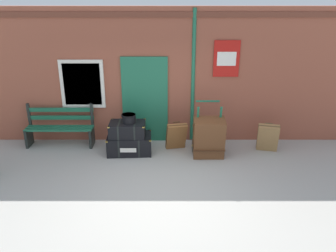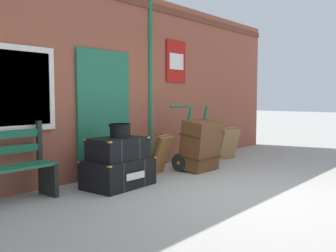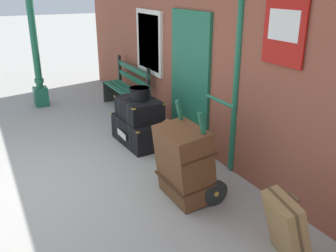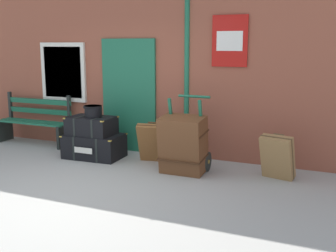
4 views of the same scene
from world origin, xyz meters
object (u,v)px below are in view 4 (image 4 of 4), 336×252
object	(u,v)px
steamer_trunk_middle	(92,126)
round_hatbox	(93,111)
porters_trolley	(187,154)
steamer_trunk_base	(94,146)
suitcase_slate	(152,143)
suitcase_oxblood	(277,157)
large_brown_trunk	(183,145)
platform_bench	(35,122)

from	to	relation	value
steamer_trunk_middle	round_hatbox	xyz separation A→B (m)	(0.05, -0.00, 0.28)
steamer_trunk_middle	porters_trolley	distance (m)	1.86
steamer_trunk_base	round_hatbox	size ratio (longest dim) A/B	3.25
steamer_trunk_middle	suitcase_slate	world-z (taller)	steamer_trunk_middle
steamer_trunk_middle	suitcase_slate	distance (m)	1.15
steamer_trunk_base	porters_trolley	size ratio (longest dim) A/B	0.88
steamer_trunk_base	round_hatbox	distance (m)	0.65
suitcase_oxblood	round_hatbox	bearing A→B (deg)	-178.53
suitcase_slate	steamer_trunk_middle	bearing A→B (deg)	-172.37
porters_trolley	suitcase_slate	xyz separation A→B (m)	(-0.72, 0.18, 0.08)
steamer_trunk_base	porters_trolley	xyz separation A→B (m)	(1.80, -0.05, 0.06)
large_brown_trunk	suitcase_slate	distance (m)	0.81
porters_trolley	suitcase_slate	distance (m)	0.74
platform_bench	large_brown_trunk	xyz separation A→B (m)	(3.51, -0.66, 0.02)
round_hatbox	suitcase_oxblood	world-z (taller)	round_hatbox
steamer_trunk_middle	large_brown_trunk	distance (m)	1.85
steamer_trunk_middle	porters_trolley	bearing A→B (deg)	-0.99
round_hatbox	large_brown_trunk	xyz separation A→B (m)	(1.78, -0.20, -0.39)
steamer_trunk_base	round_hatbox	xyz separation A→B (m)	(0.02, -0.02, 0.65)
steamer_trunk_middle	round_hatbox	size ratio (longest dim) A/B	2.53
suitcase_oxblood	large_brown_trunk	bearing A→B (deg)	-168.47
large_brown_trunk	suitcase_oxblood	xyz separation A→B (m)	(1.40, 0.29, -0.12)
steamer_trunk_base	large_brown_trunk	xyz separation A→B (m)	(1.80, -0.23, 0.25)
porters_trolley	steamer_trunk_middle	bearing A→B (deg)	179.01
platform_bench	porters_trolley	distance (m)	3.54
platform_bench	steamer_trunk_base	size ratio (longest dim) A/B	1.53
platform_bench	large_brown_trunk	world-z (taller)	platform_bench
porters_trolley	suitcase_oxblood	distance (m)	1.41
large_brown_trunk	steamer_trunk_base	bearing A→B (deg)	172.73
platform_bench	steamer_trunk_middle	size ratio (longest dim) A/B	1.96
round_hatbox	porters_trolley	bearing A→B (deg)	-0.87
steamer_trunk_middle	porters_trolley	size ratio (longest dim) A/B	0.69
platform_bench	suitcase_slate	distance (m)	2.81
platform_bench	steamer_trunk_base	bearing A→B (deg)	-14.15
steamer_trunk_base	steamer_trunk_middle	bearing A→B (deg)	-147.29
round_hatbox	suitcase_oxblood	distance (m)	3.23
steamer_trunk_base	porters_trolley	distance (m)	1.80
round_hatbox	steamer_trunk_base	bearing A→B (deg)	122.25
round_hatbox	large_brown_trunk	world-z (taller)	round_hatbox
steamer_trunk_base	suitcase_oxblood	size ratio (longest dim) A/B	1.51
steamer_trunk_middle	platform_bench	bearing A→B (deg)	164.95
platform_bench	suitcase_slate	xyz separation A→B (m)	(2.79, -0.30, -0.10)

